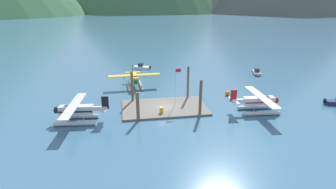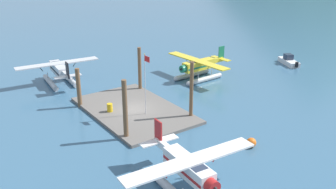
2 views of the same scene
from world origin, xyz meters
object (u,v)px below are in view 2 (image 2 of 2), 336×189
at_px(flagpole, 146,78).
at_px(seaplane_yellow_bow_left, 199,68).
at_px(mooring_buoy, 251,143).
at_px(boat_white_open_north, 288,61).
at_px(fuel_drum, 110,108).
at_px(seaplane_silver_port_aft, 59,72).
at_px(seaplane_white_stbd_aft, 188,172).

distance_m(flagpole, seaplane_yellow_bow_left, 13.88).
xyz_separation_m(mooring_buoy, boat_white_open_north, (-14.46, 23.67, 0.06)).
distance_m(flagpole, boat_white_open_north, 28.25).
height_order(flagpole, fuel_drum, flagpole).
relative_size(seaplane_silver_port_aft, boat_white_open_north, 2.30).
relative_size(mooring_buoy, boat_white_open_north, 0.19).
distance_m(seaplane_white_stbd_aft, boat_white_open_north, 35.98).
bearing_deg(seaplane_silver_port_aft, seaplane_yellow_bow_left, 59.90).
height_order(mooring_buoy, seaplane_white_stbd_aft, seaplane_white_stbd_aft).
height_order(fuel_drum, boat_white_open_north, boat_white_open_north).
distance_m(mooring_buoy, seaplane_yellow_bow_left, 18.72).
xyz_separation_m(fuel_drum, mooring_buoy, (13.42, 6.79, -0.31)).
xyz_separation_m(seaplane_white_stbd_aft, seaplane_yellow_bow_left, (-18.68, 16.44, 0.00)).
bearing_deg(fuel_drum, seaplane_silver_port_aft, -176.51).
bearing_deg(seaplane_white_stbd_aft, seaplane_silver_port_aft, 178.23).
height_order(mooring_buoy, seaplane_yellow_bow_left, seaplane_yellow_bow_left).
bearing_deg(seaplane_silver_port_aft, mooring_buoy, 16.25).
distance_m(fuel_drum, seaplane_yellow_bow_left, 15.24).
bearing_deg(seaplane_yellow_bow_left, flagpole, -62.70).
distance_m(fuel_drum, mooring_buoy, 15.04).
relative_size(fuel_drum, mooring_buoy, 1.02).
bearing_deg(seaplane_silver_port_aft, boat_white_open_north, 69.88).
relative_size(fuel_drum, boat_white_open_north, 0.19).
height_order(flagpole, seaplane_white_stbd_aft, flagpole).
height_order(seaplane_yellow_bow_left, boat_white_open_north, seaplane_yellow_bow_left).
xyz_separation_m(flagpole, fuel_drum, (-2.80, -2.73, -3.52)).
xyz_separation_m(fuel_drum, seaplane_silver_port_aft, (-12.48, -0.76, 0.84)).
xyz_separation_m(seaplane_white_stbd_aft, seaplane_silver_port_aft, (-27.71, 0.86, 0.00)).
bearing_deg(boat_white_open_north, seaplane_white_stbd_aft, -63.10).
bearing_deg(seaplane_white_stbd_aft, seaplane_yellow_bow_left, 138.63).
relative_size(mooring_buoy, seaplane_white_stbd_aft, 0.08).
relative_size(seaplane_yellow_bow_left, boat_white_open_north, 2.29).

